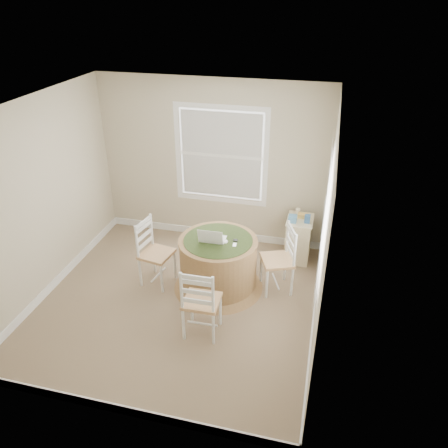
% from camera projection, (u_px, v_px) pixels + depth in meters
% --- Properties ---
extents(room, '(3.64, 3.64, 2.64)m').
position_uv_depth(room, '(190.00, 212.00, 5.35)').
color(room, '#876C55').
rests_on(room, ground).
extents(round_table, '(1.24, 1.24, 0.77)m').
position_uv_depth(round_table, '(218.00, 262.00, 5.96)').
color(round_table, olive).
rests_on(round_table, ground).
extents(chair_left, '(0.47, 0.48, 0.95)m').
position_uv_depth(chair_left, '(157.00, 254.00, 6.03)').
color(chair_left, white).
rests_on(chair_left, ground).
extents(chair_near, '(0.43, 0.41, 0.95)m').
position_uv_depth(chair_near, '(202.00, 301.00, 5.14)').
color(chair_near, white).
rests_on(chair_near, ground).
extents(chair_right, '(0.53, 0.54, 0.95)m').
position_uv_depth(chair_right, '(277.00, 260.00, 5.89)').
color(chair_right, white).
rests_on(chair_right, ground).
extents(laptop, '(0.34, 0.30, 0.23)m').
position_uv_depth(laptop, '(212.00, 239.00, 5.77)').
color(laptop, white).
rests_on(laptop, round_table).
extents(mouse, '(0.07, 0.10, 0.03)m').
position_uv_depth(mouse, '(226.00, 242.00, 5.74)').
color(mouse, white).
rests_on(mouse, round_table).
extents(phone, '(0.05, 0.09, 0.02)m').
position_uv_depth(phone, '(235.00, 245.00, 5.68)').
color(phone, '#B7BABF').
rests_on(phone, round_table).
extents(keys, '(0.07, 0.06, 0.02)m').
position_uv_depth(keys, '(235.00, 241.00, 5.77)').
color(keys, black).
rests_on(keys, round_table).
extents(corner_chest, '(0.39, 0.52, 0.68)m').
position_uv_depth(corner_chest, '(298.00, 239.00, 6.64)').
color(corner_chest, beige).
rests_on(corner_chest, ground).
extents(tissue_box, '(0.12, 0.12, 0.10)m').
position_uv_depth(tissue_box, '(293.00, 218.00, 6.40)').
color(tissue_box, '#508AB7').
rests_on(tissue_box, corner_chest).
extents(box_yellow, '(0.15, 0.10, 0.06)m').
position_uv_depth(box_yellow, '(302.00, 216.00, 6.50)').
color(box_yellow, '#F1BD55').
rests_on(box_yellow, corner_chest).
extents(box_blue, '(0.08, 0.08, 0.12)m').
position_uv_depth(box_blue, '(307.00, 218.00, 6.37)').
color(box_blue, '#35639F').
rests_on(box_blue, corner_chest).
extents(cup_cream, '(0.07, 0.07, 0.09)m').
position_uv_depth(cup_cream, '(298.00, 212.00, 6.59)').
color(cup_cream, beige).
rests_on(cup_cream, corner_chest).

